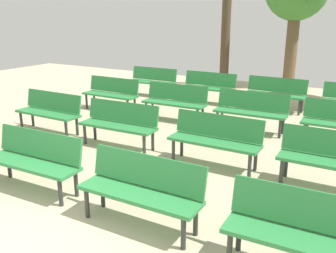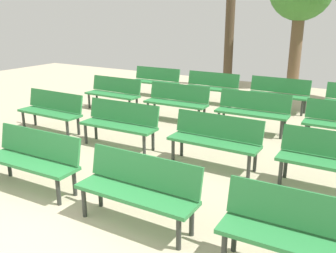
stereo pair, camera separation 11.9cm
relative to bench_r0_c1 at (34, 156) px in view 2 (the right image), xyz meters
name	(u,v)px [view 2 (the right image)]	position (x,y,z in m)	size (l,w,h in m)	color
bench_r0_c1	(34,156)	(0.00, 0.00, 0.00)	(1.62, 0.55, 0.87)	#2D8442
bench_r0_c2	(138,186)	(1.92, 0.00, 0.00)	(1.61, 0.51, 0.87)	#2D8442
bench_r0_c3	(302,232)	(3.87, 0.02, 0.00)	(1.62, 0.55, 0.87)	#2D8442
bench_r1_c0	(52,109)	(-1.98, 2.13, 0.00)	(1.60, 0.48, 0.87)	#2D8442
bench_r1_c1	(120,121)	(-0.06, 2.14, 0.00)	(1.62, 0.55, 0.87)	#2D8442
bench_r1_c2	(215,137)	(1.95, 2.22, 0.00)	(1.60, 0.49, 0.87)	#2D8442
bench_r1_c3	(334,158)	(3.85, 2.26, 0.00)	(1.61, 0.51, 0.87)	#2D8442
bench_r2_c0	(114,92)	(-2.00, 4.33, 0.00)	(1.60, 0.48, 0.87)	#2D8442
bench_r2_c1	(177,100)	(-0.04, 4.36, 0.00)	(1.62, 0.54, 0.87)	#2D8442
bench_r2_c2	(253,109)	(1.86, 4.43, 0.00)	(1.62, 0.55, 0.87)	#2D8442
bench_r3_c0	(155,80)	(-2.06, 6.49, 0.00)	(1.61, 0.52, 0.87)	#2D8442
bench_r3_c1	(211,86)	(-0.11, 6.50, 0.00)	(1.61, 0.50, 0.87)	#2D8442
bench_r3_c2	(278,92)	(1.84, 6.57, 0.00)	(1.60, 0.48, 0.87)	#2D8442
tree_0	(229,43)	(-0.76, 9.31, 1.00)	(0.32, 0.32, 3.02)	#4C3A28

